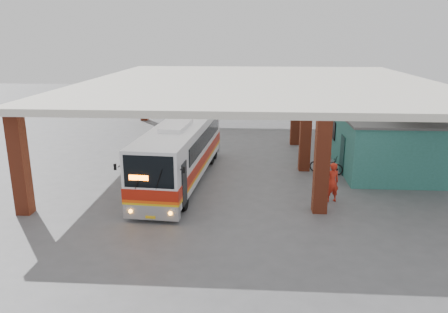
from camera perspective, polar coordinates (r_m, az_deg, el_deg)
ground at (r=21.95m, az=3.38°, el=-3.94°), size 90.00×90.00×0.00m
brick_columns at (r=26.23m, az=6.69°, el=4.18°), size 20.10×21.60×4.35m
canopy_roof at (r=27.33m, az=4.72°, el=9.63°), size 21.00×23.00×0.30m
shop_building at (r=26.41m, az=20.01°, el=2.05°), size 5.20×8.20×3.11m
coach_bus at (r=22.38m, az=-5.60°, el=0.68°), size 3.10×11.14×3.21m
motorcycle at (r=24.42m, az=13.22°, el=-1.09°), size 1.96×1.34×0.97m
pedestrian at (r=20.30m, az=13.92°, el=-3.29°), size 0.77×0.62×1.84m
red_chair at (r=27.95m, az=13.99°, el=0.65°), size 0.44×0.44×0.72m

